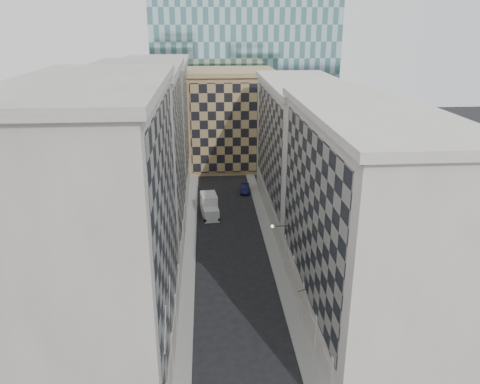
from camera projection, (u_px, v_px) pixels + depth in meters
name	position (u px, v px, depth m)	size (l,w,h in m)	color
sidewalk_west	(190.00, 253.00, 58.50)	(1.50, 100.00, 0.15)	gray
sidewalk_east	(273.00, 251.00, 59.23)	(1.50, 100.00, 0.15)	gray
bldg_left_a	(105.00, 235.00, 36.27)	(10.80, 22.80, 23.70)	#A09B90
bldg_left_b	(141.00, 161.00, 57.04)	(10.80, 22.80, 22.70)	#9A988F
bldg_left_c	(157.00, 127.00, 77.80)	(10.80, 22.80, 21.70)	#A09B90
bldg_right_a	(361.00, 224.00, 42.04)	(10.80, 26.80, 20.70)	beige
bldg_right_b	(302.00, 150.00, 67.47)	(10.80, 28.80, 19.70)	beige
tan_block	(230.00, 119.00, 91.24)	(16.80, 14.80, 18.80)	tan
church_tower	(217.00, 23.00, 98.25)	(7.20, 7.20, 51.50)	#2E2824
flagpoles_left	(167.00, 312.00, 33.26)	(0.10, 6.33, 2.33)	gray
bracket_lamp	(274.00, 226.00, 51.44)	(1.98, 0.36, 0.36)	black
box_truck	(209.00, 207.00, 69.79)	(2.89, 5.82, 3.08)	silver
dark_car	(245.00, 188.00, 79.36)	(1.44, 4.12, 1.36)	#0F1237
shop_sign	(300.00, 294.00, 43.06)	(0.70, 0.61, 0.71)	black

